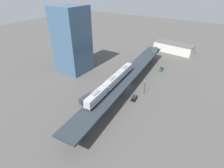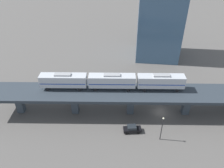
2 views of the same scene
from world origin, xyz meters
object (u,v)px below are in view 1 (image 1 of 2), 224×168
Objects in this scene: warehouse_building at (174,48)px; signal_hut at (155,49)px; street_car_black at (134,98)px; delivery_truck at (87,98)px; subway_train at (112,82)px; street_car_green at (161,69)px; street_lamp at (145,86)px; office_tower at (72,40)px.

signal_hut is at bearing -101.96° from warehouse_building.
delivery_truck is at bearing -142.55° from street_car_black.
subway_train is 13.49m from delivery_truck.
street_lamp reaches higher than street_car_green.
signal_hut is 52.62m from office_tower.
delivery_truck is (-8.60, -6.98, -7.69)m from subway_train.
subway_train is at bearing -89.02° from signal_hut.
signal_hut is at bearing 100.98° from street_car_black.
delivery_truck is 0.25× the size of warehouse_building.
street_car_black is at bearing -10.69° from office_tower.
street_lamp is 0.23× the size of warehouse_building.
street_car_black is 0.13× the size of office_tower.
warehouse_building is (-5.52, 64.98, -0.70)m from street_lamp.
warehouse_building is (13.03, 84.53, 1.65)m from delivery_truck.
signal_hut is at bearing 82.61° from delivery_truck.
signal_hut is at bearing 130.03° from street_car_green.
street_lamp is 0.19× the size of office_tower.
signal_hut is (-0.89, 52.44, -0.74)m from subway_train.
subway_train is at bearing -93.26° from warehouse_building.
office_tower is (-43.90, 8.29, 17.06)m from street_car_black.
subway_train reaches higher than street_car_black.
signal_hut is 0.50× the size of street_lamp.
subway_train is 77.91m from warehouse_building.
delivery_truck is (-16.70, -48.72, 0.82)m from street_car_green.
office_tower reaches higher than warehouse_building.
street_lamp is at bearing -1.96° from office_tower.
warehouse_building is at bearing 94.85° from street_lamp.
street_car_green is 36.09m from warehouse_building.
signal_hut reaches higher than street_lamp.
street_car_green is (-0.05, 35.89, 0.00)m from street_car_black.
street_lamp is (9.94, 12.57, -5.35)m from subway_train.
subway_train is 4.97× the size of delivery_truck.
signal_hut is at bearing 47.70° from office_tower.
subway_train is 52.46m from signal_hut.
street_car_black is at bearing -87.03° from warehouse_building.
street_lamp reaches higher than delivery_truck.
office_tower is (-34.86, -38.31, 9.29)m from signal_hut.
street_car_black is 1.02× the size of street_car_green.
street_car_green is at bearing -84.15° from warehouse_building.
street_car_green is 0.61× the size of delivery_truck.
street_car_black is 0.67× the size of street_lamp.
delivery_truck is (-7.71, -59.42, -6.95)m from signal_hut.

